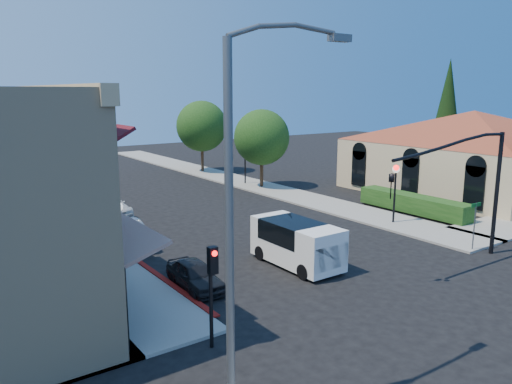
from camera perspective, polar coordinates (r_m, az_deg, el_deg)
ground at (r=20.37m, az=17.53°, el=-11.90°), size 120.00×120.00×0.00m
sidewalk_left at (r=39.38m, az=-25.17°, el=-1.13°), size 3.50×50.00×0.12m
sidewalk_right at (r=45.63m, az=-3.10°, el=1.54°), size 3.50×50.00×0.12m
curb_red_strip at (r=22.22m, az=-11.19°, el=-9.58°), size 0.25×10.00×0.06m
mission_building at (r=43.68m, az=23.43°, el=5.06°), size 30.12×30.12×6.40m
hedge at (r=34.45m, az=17.49°, el=-2.34°), size 1.40×8.00×1.10m
conifer_far at (r=52.07m, az=21.02°, el=9.01°), size 3.20×3.20×11.00m
street_tree_a at (r=41.00m, az=0.66°, el=6.27°), size 4.56×4.56×6.48m
street_tree_b at (r=49.39m, az=-6.23°, el=7.49°), size 4.94×4.94×7.02m
signal_mast_arm at (r=24.79m, az=23.59°, el=1.66°), size 8.01×0.39×6.00m
secondary_signal at (r=15.42m, az=-5.05°, el=-9.78°), size 0.28×0.42×3.32m
cobra_streetlight at (r=11.19m, az=-1.56°, el=-2.09°), size 3.60×0.25×9.31m
street_name_sign at (r=26.99m, az=23.74°, el=-2.81°), size 0.80×0.06×2.50m
lamppost_left_near at (r=20.84m, az=-15.49°, el=-3.30°), size 0.44×0.44×3.57m
lamppost_left_far at (r=34.11m, az=-23.60°, el=1.79°), size 0.44×0.44×3.57m
lamppost_right_near at (r=30.83m, az=15.65°, el=1.39°), size 0.44×0.44×3.57m
lamppost_right_far at (r=42.62m, az=-1.26°, el=4.49°), size 0.44×0.44×3.57m
white_van at (r=22.95m, az=4.75°, el=-5.60°), size 2.03×4.59×2.03m
parked_car_a at (r=20.64m, az=-6.98°, el=-9.37°), size 1.56×3.51×1.17m
parked_car_b at (r=26.67m, az=-14.31°, el=-4.67°), size 1.58×4.02×1.30m
parked_car_c at (r=33.54m, az=-16.42°, el=-1.53°), size 2.01×4.44×1.26m
parked_car_d at (r=44.56m, az=-23.20°, el=1.20°), size 2.83×5.15×1.37m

